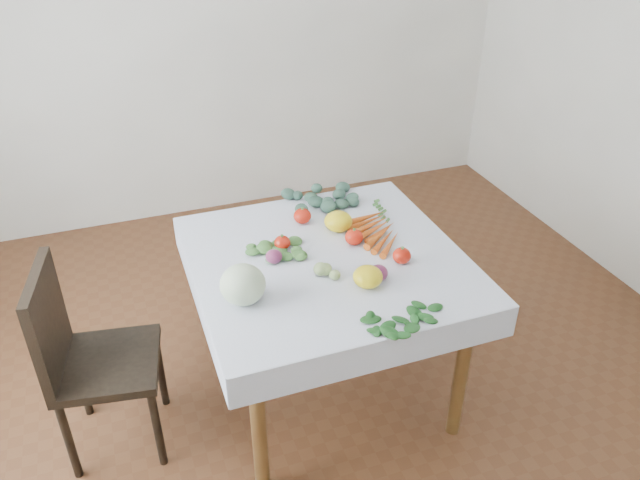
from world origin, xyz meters
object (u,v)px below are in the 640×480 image
Objects in this scene: cabbage at (243,285)px; heirloom_back at (338,221)px; table at (327,277)px; carrot_bunch at (377,230)px; chair at (83,352)px.

heirloom_back is at bearing 35.12° from cabbage.
table is 0.32m from carrot_bunch.
cabbage reaches higher than table.
table is 1.12× the size of chair.
cabbage is 0.65m from heirloom_back.
cabbage is at bearing -18.95° from chair.
cabbage reaches higher than heirloom_back.
chair is at bearing 177.92° from table.
heirloom_back is (0.53, 0.37, -0.03)m from cabbage.
carrot_bunch is at bearing 21.39° from table.
cabbage is 0.74m from carrot_bunch.
chair is 5.17× the size of cabbage.
table is at bearing 23.56° from cabbage.
table is at bearing -122.57° from heirloom_back.
cabbage is (0.62, -0.21, 0.32)m from chair.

